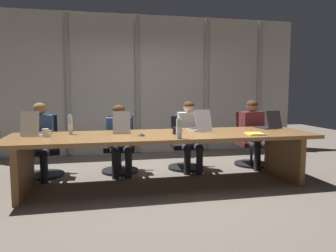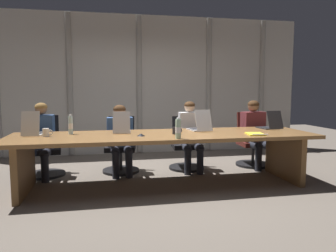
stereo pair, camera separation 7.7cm
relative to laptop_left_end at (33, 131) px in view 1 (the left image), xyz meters
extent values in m
plane|color=#6B6056|center=(1.76, -0.21, -0.80)|extent=(13.94, 13.94, 0.00)
cube|color=olive|center=(1.76, -0.21, -0.09)|extent=(4.21, 1.17, 0.05)
cube|color=black|center=(1.76, -0.21, -0.15)|extent=(3.58, 0.10, 0.06)
cube|color=brown|center=(-0.10, -0.21, -0.46)|extent=(0.08, 0.99, 0.69)
cube|color=brown|center=(3.62, -0.21, -0.46)|extent=(0.08, 0.99, 0.69)
cube|color=beige|center=(1.76, 2.31, 0.65)|extent=(6.97, 0.10, 2.90)
cylinder|color=#A39E96|center=(0.28, 2.26, 0.65)|extent=(0.12, 0.12, 2.84)
cylinder|color=#A39E96|center=(1.69, 2.26, 0.65)|extent=(0.12, 0.12, 2.84)
cylinder|color=#A39E96|center=(3.22, 2.26, 0.65)|extent=(0.12, 0.12, 2.84)
cylinder|color=#A39E96|center=(4.48, 2.26, 0.65)|extent=(0.12, 0.12, 2.84)
cube|color=beige|center=(0.00, 0.07, -0.05)|extent=(0.25, 0.36, 0.02)
cube|color=black|center=(0.01, 0.09, -0.04)|extent=(0.21, 0.20, 0.00)
cube|color=beige|center=(-0.01, -0.14, 0.11)|extent=(0.23, 0.10, 0.32)
cube|color=black|center=(-0.01, -0.14, 0.11)|extent=(0.21, 0.08, 0.28)
cube|color=#BCBCC1|center=(1.19, 0.08, -0.05)|extent=(0.27, 0.34, 0.02)
cube|color=black|center=(1.19, 0.10, -0.04)|extent=(0.22, 0.19, 0.00)
cube|color=#BCBCC1|center=(1.17, -0.11, 0.10)|extent=(0.24, 0.10, 0.30)
cube|color=black|center=(1.17, -0.11, 0.10)|extent=(0.22, 0.08, 0.27)
cube|color=#BCBCC1|center=(2.34, 0.11, -0.05)|extent=(0.28, 0.36, 0.02)
cube|color=black|center=(2.33, 0.14, -0.04)|extent=(0.23, 0.21, 0.00)
cube|color=#BCBCC1|center=(2.36, -0.11, 0.11)|extent=(0.26, 0.14, 0.31)
cube|color=black|center=(2.36, -0.11, 0.11)|extent=(0.23, 0.12, 0.27)
cube|color=#2D2D33|center=(3.49, 0.10, -0.05)|extent=(0.28, 0.33, 0.02)
cube|color=black|center=(3.49, 0.12, -0.04)|extent=(0.23, 0.19, 0.00)
cube|color=#2D2D33|center=(3.51, -0.10, 0.09)|extent=(0.26, 0.12, 0.27)
cube|color=black|center=(3.51, -0.09, 0.09)|extent=(0.23, 0.11, 0.25)
cube|color=black|center=(0.02, 0.69, -0.40)|extent=(0.53, 0.53, 0.08)
cube|color=black|center=(-0.01, 0.90, -0.11)|extent=(0.44, 0.16, 0.50)
cylinder|color=#262628|center=(0.02, 0.69, -0.60)|extent=(0.05, 0.05, 0.32)
cylinder|color=black|center=(0.02, 0.69, -0.78)|extent=(0.60, 0.60, 0.04)
cube|color=black|center=(1.20, 0.69, -0.40)|extent=(0.54, 0.54, 0.08)
cube|color=black|center=(1.23, 0.90, -0.13)|extent=(0.44, 0.17, 0.46)
cylinder|color=#262628|center=(1.20, 0.69, -0.60)|extent=(0.05, 0.05, 0.32)
cylinder|color=black|center=(1.20, 0.69, -0.78)|extent=(0.60, 0.60, 0.04)
cube|color=black|center=(2.32, 0.69, -0.40)|extent=(0.52, 0.52, 0.08)
cube|color=black|center=(2.33, 0.91, -0.14)|extent=(0.44, 0.15, 0.45)
cylinder|color=#262628|center=(2.32, 0.69, -0.60)|extent=(0.05, 0.05, 0.32)
cylinder|color=black|center=(2.32, 0.69, -0.78)|extent=(0.60, 0.60, 0.04)
cube|color=#511E19|center=(3.54, 0.69, -0.40)|extent=(0.50, 0.50, 0.08)
cube|color=#511E19|center=(3.55, 0.91, -0.11)|extent=(0.44, 0.14, 0.50)
cylinder|color=#262628|center=(3.54, 0.69, -0.60)|extent=(0.05, 0.05, 0.32)
cylinder|color=black|center=(3.54, 0.69, -0.78)|extent=(0.60, 0.60, 0.04)
cube|color=#335184|center=(-0.01, 0.67, -0.10)|extent=(0.36, 0.23, 0.52)
sphere|color=#8C6647|center=(-0.01, 0.67, 0.26)|extent=(0.19, 0.19, 0.19)
ellipsoid|color=olive|center=(-0.01, 0.67, 0.28)|extent=(0.19, 0.19, 0.14)
cylinder|color=#335184|center=(0.14, 0.66, -0.03)|extent=(0.08, 0.14, 0.27)
cylinder|color=#8C6647|center=(0.13, 0.45, -0.14)|extent=(0.07, 0.30, 0.06)
cylinder|color=#335184|center=(-0.16, 0.67, -0.03)|extent=(0.08, 0.14, 0.27)
cylinder|color=#8C6647|center=(-0.17, 0.46, -0.14)|extent=(0.07, 0.30, 0.06)
cylinder|color=#262833|center=(0.08, 0.46, -0.39)|extent=(0.15, 0.40, 0.13)
cylinder|color=#262833|center=(0.08, 0.28, -0.59)|extent=(0.11, 0.11, 0.42)
cylinder|color=#262833|center=(-0.12, 0.47, -0.39)|extent=(0.15, 0.40, 0.13)
cylinder|color=#262833|center=(-0.12, 0.29, -0.59)|extent=(0.11, 0.11, 0.42)
cube|color=#335184|center=(1.19, 0.67, -0.13)|extent=(0.42, 0.23, 0.46)
sphere|color=tan|center=(1.19, 0.67, 0.21)|extent=(0.20, 0.20, 0.20)
ellipsoid|color=#472D19|center=(1.19, 0.67, 0.24)|extent=(0.20, 0.20, 0.15)
cylinder|color=#335184|center=(1.36, 0.67, -0.08)|extent=(0.07, 0.14, 0.27)
cylinder|color=tan|center=(1.37, 0.46, -0.20)|extent=(0.07, 0.30, 0.06)
cylinder|color=#335184|center=(1.01, 0.66, -0.08)|extent=(0.07, 0.14, 0.27)
cylinder|color=tan|center=(1.02, 0.45, -0.20)|extent=(0.07, 0.30, 0.06)
cylinder|color=#262833|center=(1.29, 0.47, -0.39)|extent=(0.14, 0.40, 0.13)
cylinder|color=#262833|center=(1.30, 0.29, -0.59)|extent=(0.11, 0.11, 0.42)
cylinder|color=#262833|center=(1.09, 0.46, -0.39)|extent=(0.14, 0.40, 0.13)
cylinder|color=#262833|center=(1.10, 0.28, -0.59)|extent=(0.11, 0.11, 0.42)
cube|color=silver|center=(2.36, 0.67, -0.09)|extent=(0.37, 0.24, 0.53)
sphere|color=beige|center=(2.36, 0.67, 0.27)|extent=(0.18, 0.18, 0.18)
ellipsoid|color=#472D19|center=(2.36, 0.67, 0.29)|extent=(0.18, 0.18, 0.14)
cylinder|color=silver|center=(2.51, 0.66, -0.02)|extent=(0.08, 0.14, 0.27)
cylinder|color=beige|center=(2.49, 0.45, -0.13)|extent=(0.08, 0.30, 0.06)
cylinder|color=silver|center=(2.21, 0.68, -0.02)|extent=(0.08, 0.14, 0.27)
cylinder|color=beige|center=(2.20, 0.47, -0.13)|extent=(0.08, 0.30, 0.06)
cylinder|color=#262833|center=(2.45, 0.46, -0.39)|extent=(0.16, 0.41, 0.13)
cylinder|color=#262833|center=(2.43, 0.28, -0.59)|extent=(0.11, 0.11, 0.42)
cylinder|color=#262833|center=(2.25, 0.47, -0.39)|extent=(0.16, 0.41, 0.13)
cylinder|color=#262833|center=(2.24, 0.29, -0.59)|extent=(0.11, 0.11, 0.42)
cube|color=brown|center=(3.52, 0.67, -0.10)|extent=(0.40, 0.25, 0.52)
sphere|color=#8C6647|center=(3.52, 0.67, 0.27)|extent=(0.20, 0.20, 0.20)
ellipsoid|color=#472D19|center=(3.52, 0.67, 0.29)|extent=(0.20, 0.20, 0.15)
cylinder|color=brown|center=(3.68, 0.68, -0.03)|extent=(0.08, 0.14, 0.27)
cylinder|color=#8C6647|center=(3.70, 0.47, -0.14)|extent=(0.09, 0.30, 0.06)
cylinder|color=brown|center=(3.35, 0.65, -0.03)|extent=(0.08, 0.14, 0.27)
cylinder|color=#8C6647|center=(3.37, 0.44, -0.14)|extent=(0.09, 0.30, 0.06)
cylinder|color=#262833|center=(3.63, 0.47, -0.39)|extent=(0.16, 0.41, 0.13)
cylinder|color=#262833|center=(3.65, 0.29, -0.59)|extent=(0.11, 0.11, 0.42)
cylinder|color=#262833|center=(3.43, 0.46, -0.39)|extent=(0.16, 0.41, 0.13)
cylinder|color=#262833|center=(3.45, 0.28, -0.59)|extent=(0.11, 0.11, 0.42)
cylinder|color=#ADD1B2|center=(1.84, -0.69, 0.06)|extent=(0.07, 0.07, 0.25)
cylinder|color=white|center=(1.84, -0.69, 0.05)|extent=(0.07, 0.07, 0.07)
cylinder|color=white|center=(1.84, -0.69, 0.19)|extent=(0.04, 0.04, 0.02)
cylinder|color=silver|center=(0.48, 0.02, 0.06)|extent=(0.06, 0.06, 0.25)
cylinder|color=white|center=(0.48, 0.02, 0.05)|extent=(0.06, 0.06, 0.08)
cylinder|color=white|center=(0.48, 0.02, 0.20)|extent=(0.03, 0.03, 0.02)
cylinder|color=black|center=(1.91, -0.26, -0.01)|extent=(0.09, 0.09, 0.10)
torus|color=black|center=(1.97, -0.26, -0.01)|extent=(0.07, 0.01, 0.07)
cylinder|color=white|center=(0.18, -0.16, -0.01)|extent=(0.08, 0.08, 0.11)
torus|color=white|center=(0.24, -0.16, -0.01)|extent=(0.07, 0.01, 0.07)
cone|color=black|center=(1.42, -0.35, -0.05)|extent=(0.11, 0.11, 0.03)
cube|color=yellow|center=(2.98, -0.52, -0.06)|extent=(0.27, 0.33, 0.02)
cylinder|color=silver|center=(2.98, -0.66, -0.04)|extent=(0.21, 0.05, 0.01)
camera|label=1|loc=(0.85, -4.61, 0.54)|focal=34.73mm
camera|label=2|loc=(0.93, -4.62, 0.54)|focal=34.73mm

